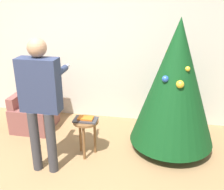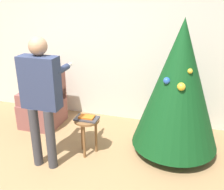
% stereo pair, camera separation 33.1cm
% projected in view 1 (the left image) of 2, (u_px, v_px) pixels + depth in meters
% --- Properties ---
extents(wall_back, '(8.00, 0.06, 2.70)m').
position_uv_depth(wall_back, '(94.00, 43.00, 4.43)').
color(wall_back, beige).
rests_on(wall_back, ground_plane).
extents(christmas_tree, '(1.18, 1.18, 1.87)m').
position_uv_depth(christmas_tree, '(175.00, 83.00, 3.53)').
color(christmas_tree, brown).
rests_on(christmas_tree, ground_plane).
extents(armchair, '(0.62, 0.66, 0.91)m').
position_uv_depth(armchair, '(35.00, 109.00, 4.39)').
color(armchair, brown).
rests_on(armchair, ground_plane).
extents(person_standing, '(0.49, 0.57, 1.68)m').
position_uv_depth(person_standing, '(40.00, 95.00, 3.08)').
color(person_standing, '#38383D').
rests_on(person_standing, ground_plane).
extents(side_stool, '(0.35, 0.35, 0.53)m').
position_uv_depth(side_stool, '(86.00, 127.00, 3.57)').
color(side_stool, brown).
rests_on(side_stool, ground_plane).
extents(laptop, '(0.32, 0.21, 0.02)m').
position_uv_depth(laptop, '(86.00, 120.00, 3.53)').
color(laptop, '#38383D').
rests_on(laptop, side_stool).
extents(book, '(0.21, 0.12, 0.02)m').
position_uv_depth(book, '(86.00, 118.00, 3.52)').
color(book, orange).
rests_on(book, laptop).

